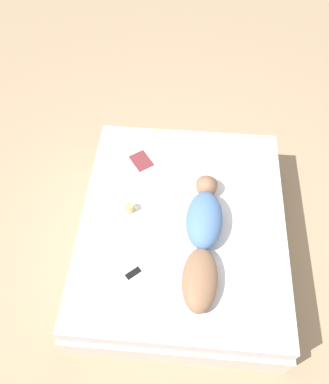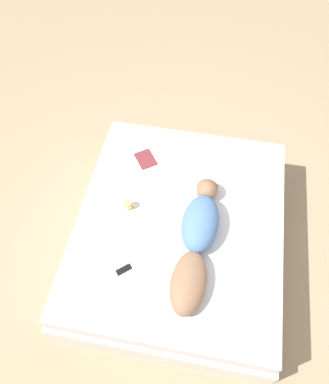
{
  "view_description": "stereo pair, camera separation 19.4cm",
  "coord_description": "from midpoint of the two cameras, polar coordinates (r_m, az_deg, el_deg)",
  "views": [
    {
      "loc": [
        -0.03,
        -1.63,
        3.4
      ],
      "look_at": [
        -0.18,
        0.24,
        0.61
      ],
      "focal_mm": 35.0,
      "sensor_mm": 36.0,
      "label": 1
    },
    {
      "loc": [
        0.16,
        -1.6,
        3.4
      ],
      "look_at": [
        -0.18,
        0.24,
        0.61
      ],
      "focal_mm": 35.0,
      "sensor_mm": 36.0,
      "label": 2
    }
  ],
  "objects": [
    {
      "name": "bed",
      "position": [
        3.52,
        1.06,
        -6.49
      ],
      "size": [
        1.84,
        2.15,
        0.56
      ],
      "color": "beige",
      "rests_on": "ground_plane"
    },
    {
      "name": "cell_phone",
      "position": [
        3.07,
        -6.63,
        -12.3
      ],
      "size": [
        0.16,
        0.15,
        0.01
      ],
      "rotation": [
        0.0,
        0.0,
        -0.86
      ],
      "color": "silver",
      "rests_on": "bed"
    },
    {
      "name": "ground_plane",
      "position": [
        3.76,
        1.0,
        -8.41
      ],
      "size": [
        12.0,
        12.0,
        0.0
      ],
      "primitive_type": "plane",
      "color": "#9E8466"
    },
    {
      "name": "coffee_mug",
      "position": [
        3.3,
        -7.02,
        -2.46
      ],
      "size": [
        0.11,
        0.08,
        0.09
      ],
      "color": "tan",
      "rests_on": "bed"
    },
    {
      "name": "open_magazine",
      "position": [
        3.61,
        -6.78,
        3.85
      ],
      "size": [
        0.6,
        0.56,
        0.01
      ],
      "rotation": [
        0.0,
        0.0,
        0.63
      ],
      "color": "silver",
      "rests_on": "bed"
    },
    {
      "name": "person",
      "position": [
        3.09,
        4.14,
        -6.37
      ],
      "size": [
        0.33,
        1.25,
        0.24
      ],
      "rotation": [
        0.0,
        0.0,
        -0.04
      ],
      "color": "brown",
      "rests_on": "bed"
    }
  ]
}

